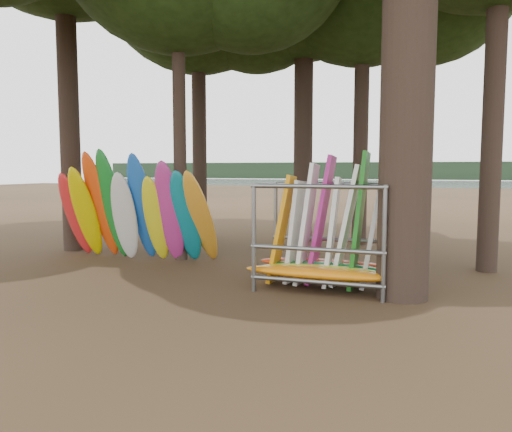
% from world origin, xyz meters
% --- Properties ---
extents(ground, '(120.00, 120.00, 0.00)m').
position_xyz_m(ground, '(0.00, 0.00, 0.00)').
color(ground, '#47331E').
rests_on(ground, ground).
extents(lake, '(160.00, 160.00, 0.00)m').
position_xyz_m(lake, '(0.00, 60.00, 0.00)').
color(lake, gray).
rests_on(lake, ground).
extents(far_shore, '(160.00, 4.00, 4.00)m').
position_xyz_m(far_shore, '(0.00, 110.00, 2.00)').
color(far_shore, black).
rests_on(far_shore, ground).
extents(kayak_row, '(4.74, 1.84, 3.21)m').
position_xyz_m(kayak_row, '(-3.17, 2.00, 1.34)').
color(kayak_row, red).
rests_on(kayak_row, ground).
extents(storage_rack, '(3.16, 1.51, 2.91)m').
position_xyz_m(storage_rack, '(2.48, 0.55, 1.05)').
color(storage_rack, slate).
rests_on(storage_rack, ground).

